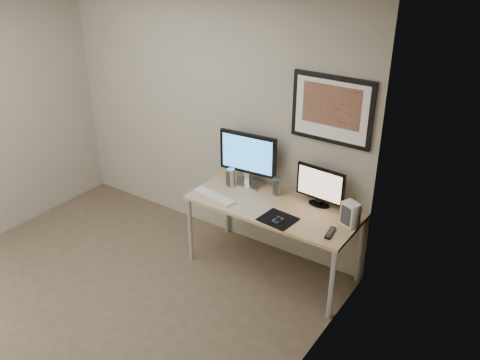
{
  "coord_description": "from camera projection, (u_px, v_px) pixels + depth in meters",
  "views": [
    {
      "loc": [
        3.04,
        -2.2,
        3.03
      ],
      "look_at": [
        0.79,
        1.1,
        1.03
      ],
      "focal_mm": 38.0,
      "sensor_mm": 36.0,
      "label": 1
    }
  ],
  "objects": [
    {
      "name": "floor",
      "position": [
        97.0,
        307.0,
        4.51
      ],
      "size": [
        3.6,
        3.6,
        0.0
      ],
      "primitive_type": "plane",
      "color": "#4D4230",
      "rests_on": "ground"
    },
    {
      "name": "room",
      "position": [
        114.0,
        118.0,
        4.11
      ],
      "size": [
        3.6,
        3.6,
        3.6
      ],
      "color": "white",
      "rests_on": "ground"
    },
    {
      "name": "desk",
      "position": [
        274.0,
        211.0,
        4.71
      ],
      "size": [
        1.6,
        0.7,
        0.73
      ],
      "color": "#A2894E",
      "rests_on": "floor"
    },
    {
      "name": "framed_art",
      "position": [
        332.0,
        110.0,
        4.35
      ],
      "size": [
        0.75,
        0.04,
        0.6
      ],
      "color": "black",
      "rests_on": "room"
    },
    {
      "name": "monitor_large",
      "position": [
        248.0,
        157.0,
        4.9
      ],
      "size": [
        0.6,
        0.22,
        0.55
      ],
      "rotation": [
        0.0,
        0.0,
        0.09
      ],
      "color": "#BBBBC0",
      "rests_on": "desk"
    },
    {
      "name": "monitor_tv",
      "position": [
        320.0,
        186.0,
        4.58
      ],
      "size": [
        0.48,
        0.12,
        0.38
      ],
      "rotation": [
        0.0,
        0.0,
        -0.07
      ],
      "color": "black",
      "rests_on": "desk"
    },
    {
      "name": "speaker_left",
      "position": [
        231.0,
        178.0,
        4.97
      ],
      "size": [
        0.1,
        0.1,
        0.19
      ],
      "primitive_type": "cylinder",
      "rotation": [
        0.0,
        0.0,
        -0.42
      ],
      "color": "#BBBBC0",
      "rests_on": "desk"
    },
    {
      "name": "speaker_right",
      "position": [
        276.0,
        186.0,
        4.82
      ],
      "size": [
        0.09,
        0.09,
        0.18
      ],
      "primitive_type": "cylinder",
      "rotation": [
        0.0,
        0.0,
        0.4
      ],
      "color": "#BBBBC0",
      "rests_on": "desk"
    },
    {
      "name": "keyboard",
      "position": [
        214.0,
        196.0,
        4.81
      ],
      "size": [
        0.5,
        0.21,
        0.02
      ],
      "primitive_type": "cube",
      "rotation": [
        0.0,
        0.0,
        -0.18
      ],
      "color": "silver",
      "rests_on": "desk"
    },
    {
      "name": "mousepad",
      "position": [
        278.0,
        219.0,
        4.44
      ],
      "size": [
        0.33,
        0.3,
        0.0
      ],
      "primitive_type": "cube",
      "rotation": [
        0.0,
        0.0,
        -0.1
      ],
      "color": "black",
      "rests_on": "desk"
    },
    {
      "name": "mouse",
      "position": [
        278.0,
        219.0,
        4.41
      ],
      "size": [
        0.07,
        0.1,
        0.03
      ],
      "primitive_type": "ellipsoid",
      "rotation": [
        0.0,
        0.0,
        -0.14
      ],
      "color": "black",
      "rests_on": "mousepad"
    },
    {
      "name": "remote",
      "position": [
        330.0,
        233.0,
        4.23
      ],
      "size": [
        0.08,
        0.19,
        0.02
      ],
      "primitive_type": "cube",
      "rotation": [
        0.0,
        0.0,
        0.14
      ],
      "color": "black",
      "rests_on": "desk"
    },
    {
      "name": "fan_unit",
      "position": [
        350.0,
        214.0,
        4.31
      ],
      "size": [
        0.17,
        0.15,
        0.22
      ],
      "primitive_type": "cube",
      "rotation": [
        0.0,
        0.0,
        -0.41
      ],
      "color": "white",
      "rests_on": "desk"
    }
  ]
}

